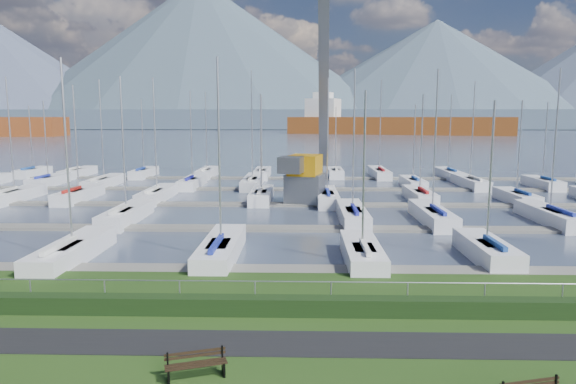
{
  "coord_description": "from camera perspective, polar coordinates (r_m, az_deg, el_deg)",
  "views": [
    {
      "loc": [
        0.81,
        -19.43,
        7.62
      ],
      "look_at": [
        0.0,
        12.0,
        3.0
      ],
      "focal_mm": 32.0,
      "sensor_mm": 36.0,
      "label": 1
    }
  ],
  "objects": [
    {
      "name": "crane",
      "position": [
        47.6,
        2.46,
        5.59
      ],
      "size": [
        5.07,
        13.43,
        22.35
      ],
      "rotation": [
        0.0,
        0.0,
        -0.24
      ],
      "color": "slate",
      "rests_on": "water"
    },
    {
      "name": "foothill",
      "position": [
        349.44,
        1.35,
        8.1
      ],
      "size": [
        900.0,
        80.0,
        12.0
      ],
      "primitive_type": "cube",
      "color": "#49596B",
      "rests_on": "water"
    },
    {
      "name": "mountains",
      "position": [
        425.9,
        2.41,
        13.62
      ],
      "size": [
        1190.0,
        360.0,
        115.0
      ],
      "color": "#485869",
      "rests_on": "water"
    },
    {
      "name": "sailboat_fleet",
      "position": [
        48.48,
        -2.38,
        5.59
      ],
      "size": [
        74.08,
        49.92,
        13.27
      ],
      "color": "maroon",
      "rests_on": "water"
    },
    {
      "name": "water",
      "position": [
        279.55,
        1.31,
        6.72
      ],
      "size": [
        800.0,
        540.0,
        0.2
      ],
      "primitive_type": "cube",
      "color": "#414B5F"
    },
    {
      "name": "hedge",
      "position": [
        20.39,
        -0.91,
        -12.54
      ],
      "size": [
        80.0,
        0.7,
        0.7
      ],
      "primitive_type": "cube",
      "color": "black",
      "rests_on": "grass"
    },
    {
      "name": "docks",
      "position": [
        46.11,
        0.45,
        -1.43
      ],
      "size": [
        90.0,
        41.6,
        0.25
      ],
      "color": "#65635F",
      "rests_on": "water"
    },
    {
      "name": "path",
      "position": [
        18.13,
        -1.27,
        -16.47
      ],
      "size": [
        160.0,
        2.0,
        0.04
      ],
      "primitive_type": "cube",
      "color": "black",
      "rests_on": "grass"
    },
    {
      "name": "bench_left",
      "position": [
        16.11,
        -10.19,
        -18.35
      ],
      "size": [
        1.84,
        0.95,
        0.85
      ],
      "rotation": [
        0.0,
        0.0,
        0.31
      ],
      "color": "black",
      "rests_on": "grass"
    },
    {
      "name": "fence",
      "position": [
        20.48,
        -0.87,
        -9.91
      ],
      "size": [
        80.0,
        0.04,
        0.04
      ],
      "primitive_type": "cylinder",
      "rotation": [
        0.0,
        1.57,
        0.0
      ],
      "color": "#999CA1",
      "rests_on": "grass"
    },
    {
      "name": "cargo_ship_mid",
      "position": [
        239.8,
        10.95,
        7.24
      ],
      "size": [
        99.91,
        47.7,
        21.5
      ],
      "rotation": [
        0.0,
        0.0,
        -0.31
      ],
      "color": "brown",
      "rests_on": "water"
    }
  ]
}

